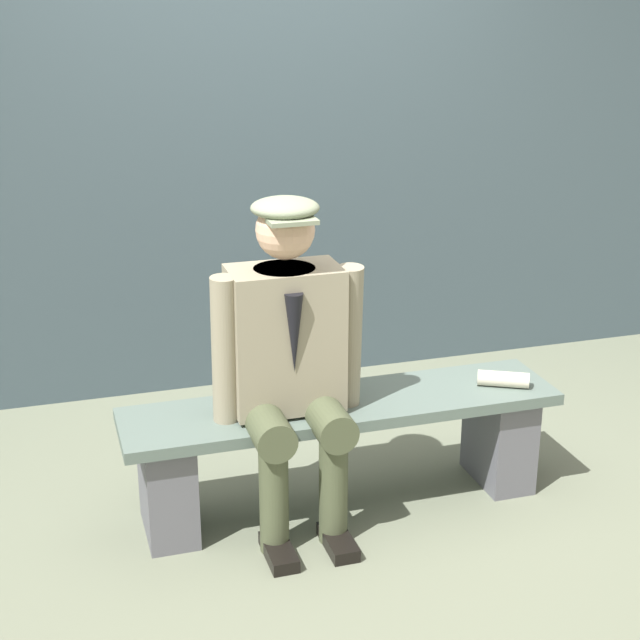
{
  "coord_description": "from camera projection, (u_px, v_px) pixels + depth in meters",
  "views": [
    {
      "loc": [
        1.09,
        3.27,
        2.03
      ],
      "look_at": [
        0.09,
        0.0,
        0.81
      ],
      "focal_mm": 53.66,
      "sensor_mm": 36.0,
      "label": 1
    }
  ],
  "objects": [
    {
      "name": "ground_plane",
      "position": [
        341.0,
        503.0,
        3.92
      ],
      "size": [
        30.0,
        30.0,
        0.0
      ],
      "primitive_type": "plane",
      "color": "#656B57"
    },
    {
      "name": "rolled_magazine",
      "position": [
        503.0,
        379.0,
        3.9
      ],
      "size": [
        0.21,
        0.15,
        0.06
      ],
      "primitive_type": "cylinder",
      "rotation": [
        0.0,
        1.57,
        -0.48
      ],
      "color": "beige",
      "rests_on": "bench"
    },
    {
      "name": "seated_man",
      "position": [
        289.0,
        353.0,
        3.57
      ],
      "size": [
        0.59,
        0.55,
        1.3
      ],
      "color": "gray",
      "rests_on": "ground"
    },
    {
      "name": "bench",
      "position": [
        342.0,
        439.0,
        3.83
      ],
      "size": [
        1.75,
        0.4,
        0.46
      ],
      "color": "#53635B",
      "rests_on": "ground"
    },
    {
      "name": "stadium_wall",
      "position": [
        253.0,
        196.0,
        4.93
      ],
      "size": [
        12.0,
        0.24,
        1.95
      ],
      "primitive_type": "cube",
      "color": "#3C4B53",
      "rests_on": "ground"
    }
  ]
}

